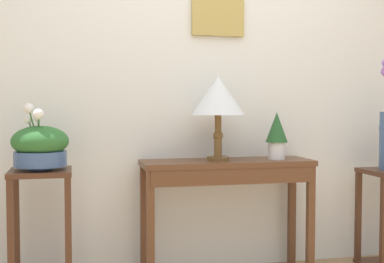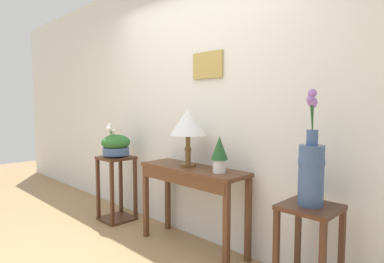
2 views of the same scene
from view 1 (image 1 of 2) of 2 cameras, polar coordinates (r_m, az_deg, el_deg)
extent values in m
cube|color=silver|center=(3.57, 0.34, 7.33)|extent=(9.00, 0.10, 2.80)
cube|color=tan|center=(3.58, 2.88, 12.43)|extent=(0.36, 0.02, 0.25)
cube|color=#8D8754|center=(3.58, 2.91, 12.44)|extent=(0.29, 0.01, 0.20)
cube|color=#56331E|center=(3.36, 3.84, -3.45)|extent=(1.11, 0.36, 0.03)
cube|color=#56331E|center=(3.22, 4.66, -4.94)|extent=(1.04, 0.03, 0.10)
cube|color=#56331E|center=(3.17, -4.60, -10.89)|extent=(0.05, 0.04, 0.74)
cube|color=#56331E|center=(3.48, 12.90, -9.74)|extent=(0.04, 0.04, 0.74)
cube|color=#56331E|center=(3.46, -5.32, -9.75)|extent=(0.05, 0.04, 0.74)
cube|color=#56331E|center=(3.74, 10.92, -8.83)|extent=(0.04, 0.04, 0.74)
cylinder|color=brown|center=(3.34, 2.87, -2.97)|extent=(0.15, 0.15, 0.02)
cylinder|color=brown|center=(3.33, 2.88, -1.60)|extent=(0.05, 0.05, 0.13)
sphere|color=brown|center=(3.33, 2.88, -0.45)|extent=(0.06, 0.06, 0.06)
cylinder|color=brown|center=(3.33, 2.88, 0.70)|extent=(0.04, 0.04, 0.13)
cone|color=silver|center=(3.32, 2.89, 3.97)|extent=(0.34, 0.34, 0.24)
cylinder|color=silver|center=(3.45, 9.28, -2.09)|extent=(0.11, 0.11, 0.11)
cone|color=#235128|center=(3.44, 9.30, 0.48)|extent=(0.14, 0.14, 0.20)
cube|color=#472819|center=(3.13, -16.33, -4.32)|extent=(0.35, 0.35, 0.03)
cube|color=#472819|center=(3.06, -19.33, -11.40)|extent=(0.04, 0.03, 0.69)
cube|color=#472819|center=(3.04, -13.46, -11.41)|extent=(0.03, 0.03, 0.69)
cube|color=#472819|center=(3.36, -18.74, -10.13)|extent=(0.04, 0.04, 0.69)
cube|color=#472819|center=(3.34, -13.42, -10.12)|extent=(0.03, 0.04, 0.69)
cylinder|color=#3D5684|center=(3.13, -16.34, -3.86)|extent=(0.14, 0.14, 0.02)
cylinder|color=#3D5684|center=(3.12, -16.35, -2.88)|extent=(0.30, 0.30, 0.09)
ellipsoid|color=#2D662D|center=(3.12, -16.38, -1.03)|extent=(0.33, 0.33, 0.18)
cylinder|color=#2D662D|center=(3.07, -16.45, -0.15)|extent=(0.01, 0.09, 0.22)
sphere|color=white|center=(3.02, -16.55, 1.85)|extent=(0.06, 0.06, 0.06)
cylinder|color=#2D662D|center=(3.11, -16.97, -0.42)|extent=(0.07, 0.03, 0.18)
sphere|color=white|center=(3.10, -17.59, 1.24)|extent=(0.04, 0.04, 0.04)
cylinder|color=#2D662D|center=(3.10, -16.47, -0.37)|extent=(0.02, 0.03, 0.19)
sphere|color=white|center=(3.09, -16.58, 1.37)|extent=(0.04, 0.04, 0.04)
cylinder|color=#2D662D|center=(3.09, -16.94, 0.17)|extent=(0.07, 0.05, 0.25)
sphere|color=white|center=(3.07, -17.52, 2.46)|extent=(0.06, 0.06, 0.06)
cube|color=#472819|center=(3.65, 20.31, -9.65)|extent=(0.04, 0.03, 0.62)
cube|color=#472819|center=(3.90, 17.81, -8.80)|extent=(0.04, 0.04, 0.62)
camera|label=2|loc=(3.22, 56.54, 5.25)|focal=29.84mm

